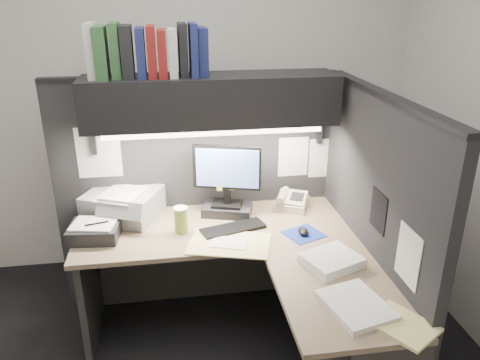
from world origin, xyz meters
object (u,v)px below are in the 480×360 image
at_px(desk, 283,314).
at_px(coffee_cup, 181,221).
at_px(overhead_shelf, 211,100).
at_px(printer, 123,204).
at_px(notebook_stack, 95,231).
at_px(keyboard, 233,228).
at_px(monitor, 227,188).
at_px(telephone, 292,202).

xyz_separation_m(desk, coffee_cup, (-0.53, 0.52, 0.37)).
xyz_separation_m(overhead_shelf, printer, (-0.59, 0.05, -0.68)).
bearing_deg(notebook_stack, keyboard, -1.98).
height_order(overhead_shelf, printer, overhead_shelf).
bearing_deg(overhead_shelf, desk, -68.21).
height_order(coffee_cup, printer, printer).
relative_size(monitor, notebook_stack, 1.65).
bearing_deg(overhead_shelf, telephone, 1.04).
distance_m(telephone, notebook_stack, 1.31).
relative_size(monitor, keyboard, 1.18).
relative_size(telephone, notebook_stack, 0.76).
bearing_deg(monitor, coffee_cup, -129.46).
height_order(monitor, keyboard, monitor).
relative_size(monitor, telephone, 2.17).
relative_size(overhead_shelf, printer, 3.52).
relative_size(desk, coffee_cup, 10.87).
relative_size(overhead_shelf, keyboard, 3.82).
bearing_deg(desk, printer, 138.08).
bearing_deg(notebook_stack, telephone, 10.41).
distance_m(coffee_cup, printer, 0.46).
bearing_deg(telephone, coffee_cup, -135.65).
relative_size(desk, monitor, 3.55).
bearing_deg(keyboard, overhead_shelf, 93.50).
distance_m(monitor, telephone, 0.48).
bearing_deg(overhead_shelf, notebook_stack, -163.12).
bearing_deg(keyboard, coffee_cup, 159.77).
xyz_separation_m(printer, notebook_stack, (-0.15, -0.28, -0.04)).
height_order(monitor, coffee_cup, monitor).
distance_m(desk, printer, 1.26).
bearing_deg(coffee_cup, printer, 142.18).
bearing_deg(printer, keyboard, -0.22).
xyz_separation_m(overhead_shelf, monitor, (0.09, -0.02, -0.58)).
bearing_deg(overhead_shelf, coffee_cup, -133.99).
bearing_deg(printer, telephone, 21.74).
height_order(desk, monitor, monitor).
bearing_deg(notebook_stack, desk, -26.69).
relative_size(monitor, printer, 1.09).
xyz_separation_m(desk, printer, (-0.89, 0.80, 0.38)).
distance_m(desk, coffee_cup, 0.82).
bearing_deg(desk, notebook_stack, 153.31).
height_order(monitor, telephone, monitor).
bearing_deg(telephone, keyboard, -122.66).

